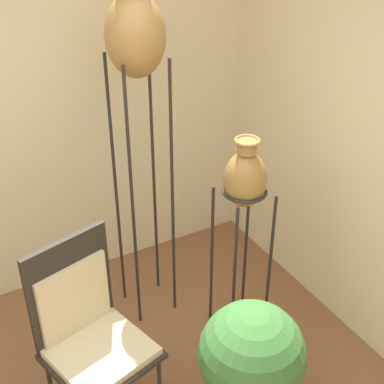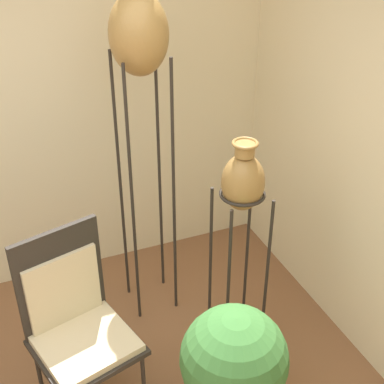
% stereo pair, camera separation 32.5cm
% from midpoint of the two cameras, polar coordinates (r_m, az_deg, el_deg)
% --- Properties ---
extents(vase_stand_tall, '(0.33, 0.33, 2.22)m').
position_cam_midpoint_polar(vase_stand_tall, '(3.04, -2.53, 15.67)').
color(vase_stand_tall, '#28231E').
rests_on(vase_stand_tall, ground_plane).
extents(vase_stand_medium, '(0.28, 0.28, 1.41)m').
position_cam_midpoint_polar(vase_stand_medium, '(3.09, 8.44, 0.41)').
color(vase_stand_medium, '#28231E').
rests_on(vase_stand_medium, ground_plane).
extents(chair, '(0.63, 0.61, 1.10)m').
position_cam_midpoint_polar(chair, '(3.00, -9.24, -13.30)').
color(chair, '#28231E').
rests_on(chair, ground_plane).
extents(potted_plant, '(0.58, 0.58, 0.76)m').
position_cam_midpoint_polar(potted_plant, '(2.98, 7.75, -17.86)').
color(potted_plant, olive).
rests_on(potted_plant, ground_plane).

